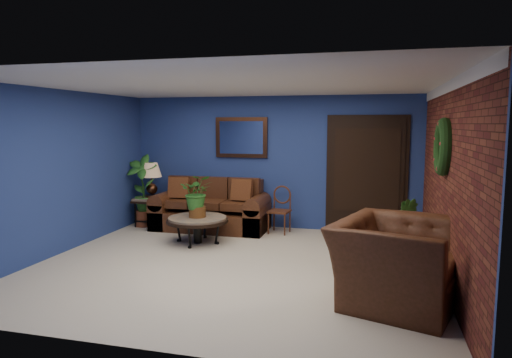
% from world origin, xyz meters
% --- Properties ---
extents(floor, '(5.50, 5.50, 0.00)m').
position_xyz_m(floor, '(0.00, 0.00, 0.00)').
color(floor, beige).
rests_on(floor, ground).
extents(wall_back, '(5.50, 0.04, 2.50)m').
position_xyz_m(wall_back, '(0.00, 2.50, 1.25)').
color(wall_back, navy).
rests_on(wall_back, ground).
extents(wall_left, '(0.04, 5.00, 2.50)m').
position_xyz_m(wall_left, '(-2.75, 0.00, 1.25)').
color(wall_left, navy).
rests_on(wall_left, ground).
extents(wall_right_brick, '(0.04, 5.00, 2.50)m').
position_xyz_m(wall_right_brick, '(2.75, 0.00, 1.25)').
color(wall_right_brick, maroon).
rests_on(wall_right_brick, ground).
extents(ceiling, '(5.50, 5.00, 0.02)m').
position_xyz_m(ceiling, '(0.00, 0.00, 2.50)').
color(ceiling, white).
rests_on(ceiling, wall_back).
extents(crown_molding, '(0.03, 5.00, 0.14)m').
position_xyz_m(crown_molding, '(2.72, 0.00, 2.43)').
color(crown_molding, white).
rests_on(crown_molding, wall_right_brick).
extents(wall_mirror, '(1.02, 0.06, 0.77)m').
position_xyz_m(wall_mirror, '(-0.60, 2.46, 1.72)').
color(wall_mirror, '#472617').
rests_on(wall_mirror, wall_back).
extents(closet_door, '(1.44, 0.06, 2.18)m').
position_xyz_m(closet_door, '(1.75, 2.47, 1.05)').
color(closet_door, black).
rests_on(closet_door, wall_back).
extents(wreath, '(0.16, 0.72, 0.72)m').
position_xyz_m(wreath, '(2.69, 0.05, 1.70)').
color(wreath, black).
rests_on(wreath, wall_right_brick).
extents(sofa, '(2.15, 0.93, 0.97)m').
position_xyz_m(sofa, '(-1.08, 2.08, 0.32)').
color(sofa, '#4E2516').
rests_on(sofa, ground).
extents(coffee_table, '(1.02, 1.02, 0.44)m').
position_xyz_m(coffee_table, '(-0.95, 1.02, 0.38)').
color(coffee_table, '#514C47').
rests_on(coffee_table, ground).
extents(end_table, '(0.61, 0.61, 0.56)m').
position_xyz_m(end_table, '(-2.30, 2.05, 0.42)').
color(end_table, '#514C47').
rests_on(end_table, ground).
extents(table_lamp, '(0.39, 0.39, 0.65)m').
position_xyz_m(table_lamp, '(-2.30, 2.05, 0.98)').
color(table_lamp, '#472617').
rests_on(table_lamp, end_table).
extents(side_chair, '(0.41, 0.41, 0.85)m').
position_xyz_m(side_chair, '(0.24, 2.11, 0.48)').
color(side_chair, '#502717').
rests_on(side_chair, ground).
extents(armchair, '(1.61, 1.72, 0.92)m').
position_xyz_m(armchair, '(2.15, -0.79, 0.46)').
color(armchair, '#4E2516').
rests_on(armchair, ground).
extents(coffee_plant, '(0.63, 0.59, 0.71)m').
position_xyz_m(coffee_plant, '(-0.95, 1.02, 0.83)').
color(coffee_plant, brown).
rests_on(coffee_plant, coffee_table).
extents(floor_plant, '(0.40, 0.33, 0.86)m').
position_xyz_m(floor_plant, '(2.35, 1.33, 0.45)').
color(floor_plant, brown).
rests_on(floor_plant, ground).
extents(tall_plant, '(0.62, 0.43, 1.39)m').
position_xyz_m(tall_plant, '(-2.45, 1.95, 0.75)').
color(tall_plant, brown).
rests_on(tall_plant, ground).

